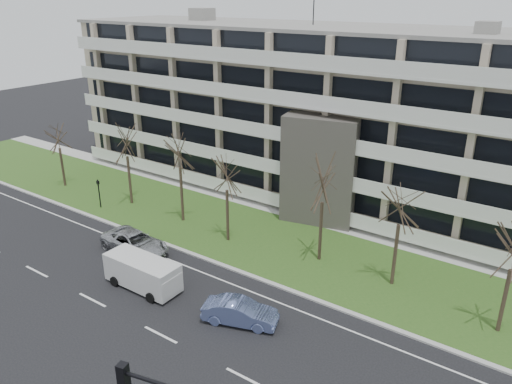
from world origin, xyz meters
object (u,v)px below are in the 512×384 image
Objects in this scene: blue_sedan at (240,312)px; pedestrian_signal at (99,190)px; white_van at (143,271)px; silver_pickup at (135,243)px.

pedestrian_signal reaches higher than blue_sedan.
white_van is (-7.41, -0.57, 0.50)m from blue_sedan.
white_van is 1.97× the size of pedestrian_signal.
silver_pickup is 2.07× the size of pedestrian_signal.
blue_sedan is at bearing -1.80° from pedestrian_signal.
white_van reaches higher than blue_sedan.
white_van is at bearing -122.42° from silver_pickup.
pedestrian_signal reaches higher than silver_pickup.
silver_pickup is at bearing 143.76° from white_van.
pedestrian_signal is at bearing 53.52° from blue_sedan.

